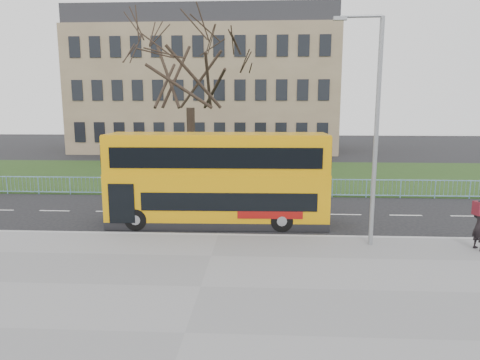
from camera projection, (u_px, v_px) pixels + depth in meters
name	position (u px, v px, depth m)	size (l,w,h in m)	color
ground	(222.00, 227.00, 19.36)	(120.00, 120.00, 0.00)	black
pavement	(201.00, 288.00, 12.71)	(80.00, 10.50, 0.12)	slate
kerb	(218.00, 235.00, 17.83)	(80.00, 0.20, 0.14)	#959597
grass_verge	(239.00, 175.00, 33.42)	(80.00, 15.40, 0.08)	#1E3212
guard_railing	(232.00, 187.00, 25.76)	(40.00, 0.12, 1.10)	#7EB1E0
bare_tree	(190.00, 92.00, 28.27)	(8.65, 8.65, 12.35)	black
civic_building	(208.00, 92.00, 52.83)	(30.00, 15.00, 14.00)	#7C684E
yellow_bus	(218.00, 177.00, 19.37)	(9.91, 2.57, 4.13)	orange
pedestrian	(480.00, 225.00, 15.79)	(0.69, 0.45, 1.89)	black
street_lamp	(374.00, 124.00, 15.72)	(1.80, 0.27, 8.47)	gray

